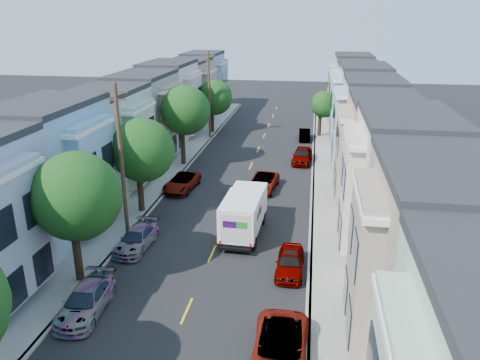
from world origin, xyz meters
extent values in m
plane|color=black|center=(0.00, 0.00, 0.00)|extent=(160.00, 160.00, 0.00)
cube|color=black|center=(0.00, 15.00, 0.01)|extent=(12.00, 70.00, 0.02)
cube|color=gray|center=(-6.05, 15.00, 0.07)|extent=(0.30, 70.00, 0.15)
cube|color=gray|center=(6.05, 15.00, 0.07)|extent=(0.30, 70.00, 0.15)
cube|color=gray|center=(-7.35, 15.00, 0.07)|extent=(2.60, 70.00, 0.15)
cube|color=gray|center=(7.35, 15.00, 0.07)|extent=(2.60, 70.00, 0.15)
cube|color=gold|center=(0.00, 15.00, 0.00)|extent=(0.12, 70.00, 0.01)
cube|color=tan|center=(-11.15, 15.00, 0.00)|extent=(5.00, 70.00, 8.50)
cube|color=tan|center=(11.15, 15.00, 0.00)|extent=(5.00, 70.00, 8.50)
cylinder|color=black|center=(-6.60, -4.19, 1.74)|extent=(0.44, 0.44, 3.49)
sphere|color=#275920|center=(-6.30, -4.19, 5.13)|extent=(4.70, 4.70, 4.70)
cylinder|color=black|center=(-6.60, 5.58, 1.62)|extent=(0.44, 0.44, 3.25)
sphere|color=#275920|center=(-6.30, 5.58, 4.86)|extent=(4.60, 4.60, 4.60)
cylinder|color=black|center=(-6.60, 17.27, 1.90)|extent=(0.44, 0.44, 3.80)
sphere|color=#275920|center=(-6.30, 17.27, 5.45)|extent=(4.70, 4.70, 4.70)
cylinder|color=black|center=(-6.60, 30.72, 1.47)|extent=(0.44, 0.44, 2.94)
sphere|color=#275920|center=(-6.30, 30.72, 4.44)|extent=(4.29, 4.29, 4.29)
cylinder|color=black|center=(6.60, 30.71, 1.42)|extent=(0.44, 0.44, 2.85)
sphere|color=#275920|center=(6.90, 30.71, 3.93)|extent=(3.10, 3.10, 3.10)
cylinder|color=#42301E|center=(-6.30, 2.00, 5.00)|extent=(0.26, 0.26, 10.00)
cube|color=#42301E|center=(-6.30, 2.00, 9.60)|extent=(1.60, 0.12, 0.12)
cylinder|color=#42301E|center=(-6.30, 28.00, 5.00)|extent=(0.26, 0.26, 10.00)
cube|color=#42301E|center=(-6.30, 28.00, 9.60)|extent=(1.60, 0.12, 0.12)
cube|color=white|center=(1.54, 2.19, 1.77)|extent=(2.28, 4.08, 2.23)
cube|color=white|center=(1.54, 5.18, 1.68)|extent=(2.28, 1.90, 2.05)
cube|color=black|center=(1.54, 3.05, 0.54)|extent=(2.10, 5.86, 0.23)
cube|color=#2D0A51|center=(1.21, 0.15, 2.04)|extent=(0.85, 0.04, 0.42)
cube|color=#198C1E|center=(1.97, 0.15, 2.04)|extent=(0.66, 0.04, 0.42)
cylinder|color=black|center=(0.52, 1.07, 0.43)|extent=(0.27, 0.85, 0.85)
cylinder|color=black|center=(2.57, 1.07, 0.43)|extent=(0.27, 0.85, 0.85)
cylinder|color=black|center=(0.52, 4.90, 0.43)|extent=(0.27, 0.85, 0.85)
cylinder|color=black|center=(2.57, 4.90, 0.43)|extent=(0.27, 0.85, 0.85)
imported|color=black|center=(1.86, 11.63, 0.66)|extent=(2.67, 4.96, 1.32)
imported|color=black|center=(-4.90, -6.89, 0.66)|extent=(2.13, 4.54, 1.33)
imported|color=#9D9DAC|center=(-4.90, 0.04, 0.63)|extent=(1.92, 4.27, 1.26)
imported|color=#530F1D|center=(-4.90, 10.63, 0.65)|extent=(2.53, 4.81, 1.29)
imported|color=#4C4C4C|center=(4.90, -9.00, 0.71)|extent=(2.35, 5.09, 1.41)
imported|color=white|center=(4.90, -1.43, 0.66)|extent=(1.62, 4.08, 1.32)
imported|color=black|center=(4.90, 19.91, 0.76)|extent=(2.13, 4.80, 1.52)
imported|color=#0E1C31|center=(4.90, 28.91, 0.61)|extent=(1.40, 3.69, 1.22)
camera|label=1|loc=(5.77, -25.26, 14.13)|focal=35.00mm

